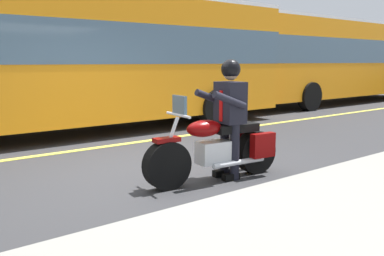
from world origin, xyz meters
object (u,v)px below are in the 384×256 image
(bus_near, at_px, (79,54))
(bus_far, at_px, (335,57))
(motorcycle_main, at_px, (218,149))
(rider_main, at_px, (229,108))

(bus_near, distance_m, bus_far, 11.31)
(motorcycle_main, height_order, rider_main, rider_main)
(bus_far, bearing_deg, rider_main, 26.70)
(bus_far, bearing_deg, motorcycle_main, 26.25)
(bus_near, bearing_deg, rider_main, 92.07)
(rider_main, xyz_separation_m, bus_far, (-11.11, -5.59, 0.84))
(motorcycle_main, relative_size, bus_far, 0.20)
(rider_main, height_order, bus_near, bus_near)
(motorcycle_main, relative_size, rider_main, 1.28)
(motorcycle_main, bearing_deg, rider_main, 175.14)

